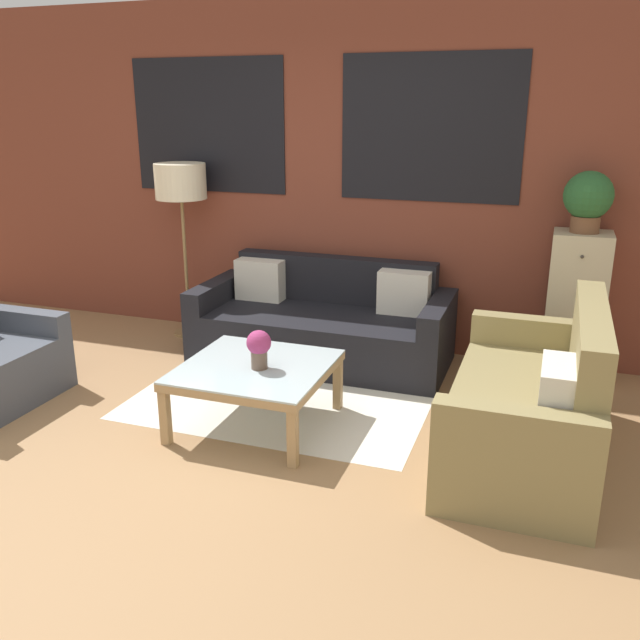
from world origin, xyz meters
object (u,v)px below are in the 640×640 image
(coffee_table, at_px, (256,374))
(flower_vase, at_px, (259,347))
(couch_dark, at_px, (323,326))
(settee_vintage, at_px, (532,408))
(drawer_cabinet, at_px, (575,307))
(potted_plant, at_px, (588,198))
(floor_lamp, at_px, (181,187))

(coffee_table, height_order, flower_vase, flower_vase)
(couch_dark, xyz_separation_m, settee_vintage, (1.66, -1.12, 0.03))
(drawer_cabinet, bearing_deg, flower_vase, -139.98)
(couch_dark, distance_m, coffee_table, 1.28)
(coffee_table, distance_m, potted_plant, 2.62)
(settee_vintage, bearing_deg, couch_dark, 146.13)
(coffee_table, bearing_deg, settee_vintage, 5.52)
(settee_vintage, bearing_deg, floor_lamp, 156.55)
(couch_dark, distance_m, settee_vintage, 2.00)
(couch_dark, height_order, floor_lamp, floor_lamp)
(floor_lamp, bearing_deg, settee_vintage, -23.45)
(drawer_cabinet, xyz_separation_m, flower_vase, (-1.84, -1.55, 0.00))
(coffee_table, height_order, drawer_cabinet, drawer_cabinet)
(couch_dark, bearing_deg, potted_plant, 7.04)
(couch_dark, bearing_deg, flower_vase, -88.47)
(drawer_cabinet, bearing_deg, coffee_table, -141.38)
(couch_dark, distance_m, potted_plant, 2.18)
(drawer_cabinet, xyz_separation_m, potted_plant, (-0.00, 0.00, 0.79))
(settee_vintage, relative_size, potted_plant, 3.81)
(floor_lamp, relative_size, potted_plant, 3.50)
(couch_dark, distance_m, flower_vase, 1.35)
(floor_lamp, bearing_deg, drawer_cabinet, 0.79)
(couch_dark, height_order, drawer_cabinet, drawer_cabinet)
(potted_plant, distance_m, flower_vase, 2.54)
(floor_lamp, xyz_separation_m, potted_plant, (3.22, 0.04, 0.04))
(drawer_cabinet, relative_size, flower_vase, 4.50)
(drawer_cabinet, distance_m, potted_plant, 0.79)
(potted_plant, bearing_deg, coffee_table, -141.38)
(settee_vintage, bearing_deg, drawer_cabinet, 80.90)
(flower_vase, bearing_deg, potted_plant, 40.03)
(couch_dark, height_order, potted_plant, potted_plant)
(potted_plant, xyz_separation_m, flower_vase, (-1.84, -1.55, -0.79))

